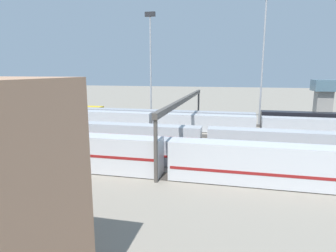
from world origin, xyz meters
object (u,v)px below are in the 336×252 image
Objects in this scene: train_on_track_7 at (98,147)px; train_on_track_2 at (148,120)px; train_on_track_8 at (166,158)px; control_tower at (324,97)px; light_mast_2 at (264,46)px; signal_gantry at (185,102)px; light_mast_0 at (151,54)px; train_on_track_5 at (140,135)px; train_on_track_1 at (151,117)px; train_on_track_0 at (85,112)px.

train_on_track_2 is (-0.59, -25.00, 0.02)m from train_on_track_7.
train_on_track_8 is 60.18m from control_tower.
light_mast_2 reaches higher than signal_gantry.
light_mast_0 is at bearing -0.47° from light_mast_2.
train_on_track_8 is at bearing 110.95° from train_on_track_2.
train_on_track_8 reaches higher than train_on_track_2.
control_tower is (-17.24, -8.52, -13.18)m from light_mast_2.
train_on_track_8 is at bearing 108.59° from light_mast_0.
signal_gantry is (15.98, 22.00, -12.14)m from light_mast_2.
train_on_track_5 is at bearing 101.27° from train_on_track_2.
signal_gantry reaches higher than train_on_track_2.
train_on_track_1 is 19.61m from signal_gantry.
train_on_track_7 is at bearing 121.56° from train_on_track_0.
train_on_track_1 is 2.83× the size of light_mast_2.
light_mast_2 is (-48.77, -2.00, 17.78)m from train_on_track_0.
light_mast_2 is at bearing -126.39° from train_on_track_7.
train_on_track_0 is at bearing 9.05° from control_tower.
train_on_track_7 is at bearing 53.02° from signal_gantry.
signal_gantry is 45.12m from control_tower.
train_on_track_1 reaches higher than train_on_track_5.
signal_gantry is at bearing -87.78° from train_on_track_8.
train_on_track_5 is 2.23× the size of light_mast_2.
train_on_track_7 reaches higher than train_on_track_5.
signal_gantry reaches higher than train_on_track_5.
control_tower is (-40.94, -35.52, 4.75)m from train_on_track_5.
train_on_track_1 is 3.10× the size of light_mast_0.
train_on_track_7 and train_on_track_1 have the same top height.
signal_gantry is (0.77, -20.00, 5.20)m from train_on_track_8.
control_tower is at bearing -170.95° from train_on_track_0.
train_on_track_1 is 33.32m from light_mast_2.
train_on_track_5 is 0.75× the size of train_on_track_8.
train_on_track_8 is 0.69× the size of train_on_track_7.
train_on_track_7 is 3.09× the size of signal_gantry.
train_on_track_5 is at bearing -109.68° from train_on_track_7.
train_on_track_2 is at bearing -43.04° from signal_gantry.
train_on_track_0 is 0.11× the size of train_on_track_1.
train_on_track_0 is 22.11m from train_on_track_1.
light_mast_2 reaches higher than train_on_track_0.
light_mast_2 reaches higher than train_on_track_2.
light_mast_2 is (-26.69, -12.00, 17.87)m from train_on_track_2.
train_on_track_2 is 3.09× the size of signal_gantry.
light_mast_0 is (2.17, -7.24, 16.38)m from train_on_track_1.
train_on_track_0 is 0.88× the size of control_tower.
train_on_track_5 is at bearing 101.84° from light_mast_0.
control_tower is at bearing -122.71° from train_on_track_8.
light_mast_0 is (2.72, -12.24, 16.37)m from train_on_track_2.
signal_gantry is (-7.72, -5.00, 5.79)m from train_on_track_5.
train_on_track_8 is 2.12× the size of signal_gantry.
train_on_track_2 is 20.62m from light_mast_0.
train_on_track_8 is 47.30m from light_mast_0.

